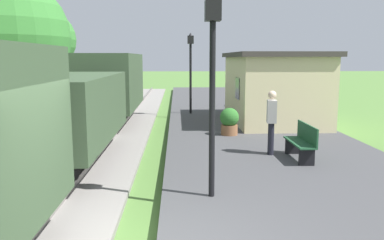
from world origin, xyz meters
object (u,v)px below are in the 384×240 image
tree_field_distant (33,38)px  lamp_post_near (213,58)px  station_hut (273,87)px  tree_field_left (46,40)px  bench_near_hut (302,141)px  potted_planter (229,121)px  freight_train (61,107)px  person_waiting (271,120)px  bench_down_platform (237,98)px  tree_trackside_far (8,37)px  lamp_post_far (191,58)px

tree_field_distant → lamp_post_near: bearing=-63.1°
station_hut → tree_field_left: tree_field_left is taller
tree_field_left → bench_near_hut: bearing=-49.9°
lamp_post_near → tree_field_distant: 22.26m
bench_near_hut → tree_field_distant: 21.59m
station_hut → potted_planter: station_hut is taller
lamp_post_near → tree_field_distant: tree_field_distant is taller
freight_train → station_hut: (6.80, 5.95, 0.05)m
potted_planter → person_waiting: bearing=-74.5°
person_waiting → lamp_post_near: bearing=68.5°
station_hut → bench_down_platform: (-0.72, 4.60, -0.93)m
tree_field_distant → station_hut: bearing=-39.5°
bench_near_hut → lamp_post_near: bearing=-134.2°
tree_trackside_far → tree_field_left: bearing=95.0°
bench_down_platform → lamp_post_near: 13.83m
station_hut → tree_field_distant: tree_field_distant is taller
potted_planter → tree_trackside_far: 9.06m
person_waiting → tree_trackside_far: (-8.95, 5.32, 2.41)m
tree_trackside_far → tree_field_left: size_ratio=1.11×
person_waiting → tree_trackside_far: bearing=-21.9°
station_hut → bench_down_platform: size_ratio=3.87×
bench_near_hut → tree_field_left: tree_field_left is taller
freight_train → bench_near_hut: 6.14m
station_hut → tree_field_left: size_ratio=1.08×
bench_near_hut → lamp_post_far: bearing=106.5°
freight_train → person_waiting: bearing=3.4°
potted_planter → tree_field_left: bearing=135.1°
tree_field_left → potted_planter: bearing=-44.9°
station_hut → tree_field_distant: size_ratio=0.90×
lamp_post_near → tree_trackside_far: 11.10m
freight_train → bench_down_platform: freight_train is taller
tree_trackside_far → bench_near_hut: bearing=-31.6°
potted_planter → lamp_post_far: size_ratio=0.25×
lamp_post_far → tree_trackside_far: bearing=-159.3°
bench_down_platform → lamp_post_far: lamp_post_far is taller
bench_down_platform → lamp_post_near: lamp_post_near is taller
lamp_post_far → tree_field_left: 8.40m
person_waiting → lamp_post_far: 8.36m
lamp_post_near → bench_down_platform: bearing=79.3°
bench_near_hut → tree_field_left: (-10.14, 12.02, 3.04)m
lamp_post_near → lamp_post_far: size_ratio=1.00×
freight_train → tree_field_distant: 18.31m
station_hut → bench_near_hut: (-0.72, -6.23, -0.93)m
bench_down_platform → person_waiting: (-0.66, -10.23, 0.46)m
bench_near_hut → person_waiting: bearing=138.0°
tree_trackside_far → tree_field_left: 6.14m
bench_near_hut → person_waiting: (-0.66, 0.60, 0.46)m
station_hut → tree_field_left: (-10.87, 5.80, 2.11)m
person_waiting → tree_field_left: size_ratio=0.32×
lamp_post_near → station_hut: bearing=69.7°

